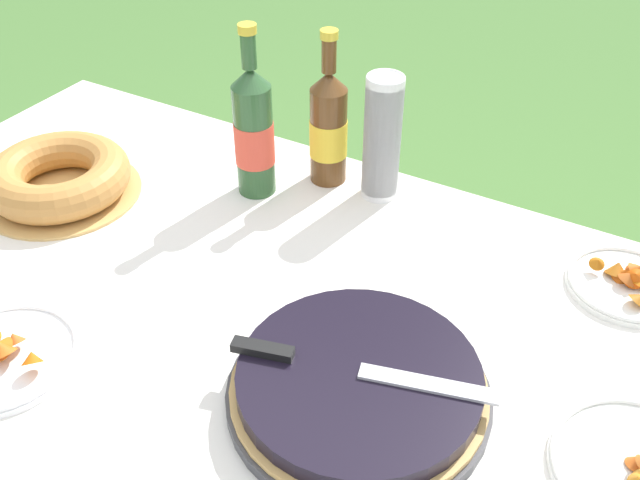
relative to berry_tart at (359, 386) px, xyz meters
name	(u,v)px	position (x,y,z in m)	size (l,w,h in m)	color
garden_table	(279,345)	(-0.19, 0.08, -0.09)	(1.82, 0.98, 0.69)	brown
tablecloth	(278,325)	(-0.19, 0.08, -0.04)	(1.83, 0.99, 0.10)	white
berry_tart	(359,386)	(0.00, 0.00, 0.00)	(0.38, 0.38, 0.06)	#38383D
serving_knife	(339,365)	(-0.03, -0.01, 0.04)	(0.37, 0.12, 0.01)	silver
bundt_cake	(59,177)	(-0.75, 0.17, 0.01)	(0.31, 0.31, 0.08)	tan
cup_stack	(382,139)	(-0.20, 0.49, 0.10)	(0.07, 0.07, 0.25)	white
cider_bottle_green	(254,132)	(-0.42, 0.38, 0.10)	(0.08, 0.08, 0.34)	#2D562D
cider_bottle_amber	(328,127)	(-0.32, 0.49, 0.09)	(0.08, 0.08, 0.32)	brown
snack_plate_left	(3,355)	(-0.50, -0.20, -0.01)	(0.23, 0.23, 0.06)	white
snack_plate_right	(627,282)	(0.28, 0.44, -0.02)	(0.20, 0.20, 0.06)	white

